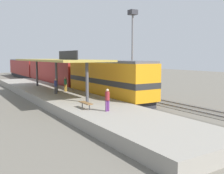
# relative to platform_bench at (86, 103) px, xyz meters

# --- Properties ---
(ground_plane) EXTENTS (120.00, 120.00, 0.00)m
(ground_plane) POSITION_rel_platform_bench_xyz_m (8.00, 10.57, -1.34)
(ground_plane) COLOR #666056
(track_near) EXTENTS (3.20, 110.00, 0.16)m
(track_near) POSITION_rel_platform_bench_xyz_m (6.00, 10.57, -1.31)
(track_near) COLOR #565249
(track_near) RESTS_ON ground
(track_far) EXTENTS (3.20, 110.00, 0.16)m
(track_far) POSITION_rel_platform_bench_xyz_m (10.60, 10.57, -1.31)
(track_far) COLOR #565249
(track_far) RESTS_ON ground
(platform) EXTENTS (6.00, 44.00, 0.90)m
(platform) POSITION_rel_platform_bench_xyz_m (1.40, 10.57, -0.89)
(platform) COLOR gray
(platform) RESTS_ON ground
(station_canopy) EXTENTS (5.20, 18.00, 4.70)m
(station_canopy) POSITION_rel_platform_bench_xyz_m (1.40, 10.47, 3.19)
(station_canopy) COLOR #47474C
(station_canopy) RESTS_ON platform
(platform_bench) EXTENTS (0.44, 1.70, 0.50)m
(platform_bench) POSITION_rel_platform_bench_xyz_m (0.00, 0.00, 0.00)
(platform_bench) COLOR #333338
(platform_bench) RESTS_ON platform
(locomotive) EXTENTS (2.93, 14.43, 4.44)m
(locomotive) POSITION_rel_platform_bench_xyz_m (6.00, 6.73, 1.07)
(locomotive) COLOR #28282D
(locomotive) RESTS_ON track_near
(passenger_carriage_front) EXTENTS (2.90, 20.00, 4.24)m
(passenger_carriage_front) POSITION_rel_platform_bench_xyz_m (6.00, 24.73, 0.97)
(passenger_carriage_front) COLOR #28282D
(passenger_carriage_front) RESTS_ON track_near
(passenger_carriage_rear) EXTENTS (2.90, 20.00, 4.24)m
(passenger_carriage_rear) POSITION_rel_platform_bench_xyz_m (6.00, 45.53, 0.97)
(passenger_carriage_rear) COLOR #28282D
(passenger_carriage_rear) RESTS_ON track_near
(freight_car) EXTENTS (2.80, 12.00, 3.54)m
(freight_car) POSITION_rel_platform_bench_xyz_m (10.60, 17.62, 0.63)
(freight_car) COLOR #28282D
(freight_car) RESTS_ON track_far
(light_mast) EXTENTS (1.10, 1.10, 11.70)m
(light_mast) POSITION_rel_platform_bench_xyz_m (13.80, 12.73, 7.05)
(light_mast) COLOR slate
(light_mast) RESTS_ON ground
(person_waiting) EXTENTS (0.34, 0.34, 1.71)m
(person_waiting) POSITION_rel_platform_bench_xyz_m (0.85, 9.27, 0.51)
(person_waiting) COLOR #4C4C51
(person_waiting) RESTS_ON platform
(person_walking) EXTENTS (0.34, 0.34, 1.71)m
(person_walking) POSITION_rel_platform_bench_xyz_m (0.94, -1.77, 0.51)
(person_walking) COLOR #663375
(person_walking) RESTS_ON platform
(person_boarding) EXTENTS (0.34, 0.34, 1.71)m
(person_boarding) POSITION_rel_platform_bench_xyz_m (2.53, 10.68, 0.51)
(person_boarding) COLOR olive
(person_boarding) RESTS_ON platform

